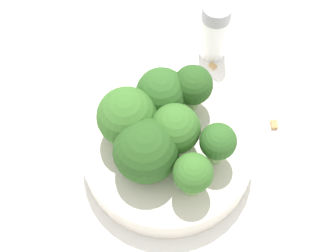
% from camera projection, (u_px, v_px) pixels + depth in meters
% --- Properties ---
extents(ground_plane, '(3.00, 3.00, 0.00)m').
position_uv_depth(ground_plane, '(168.00, 157.00, 0.48)').
color(ground_plane, white).
extents(bowl, '(0.17, 0.17, 0.04)m').
position_uv_depth(bowl, '(168.00, 150.00, 0.46)').
color(bowl, silver).
rests_on(bowl, ground_plane).
extents(broccoli_floret_0, '(0.03, 0.03, 0.05)m').
position_uv_depth(broccoli_floret_0, '(218.00, 143.00, 0.41)').
color(broccoli_floret_0, '#84AD66').
rests_on(broccoli_floret_0, bowl).
extents(broccoli_floret_1, '(0.06, 0.06, 0.06)m').
position_uv_depth(broccoli_floret_1, '(147.00, 152.00, 0.41)').
color(broccoli_floret_1, '#7A9E5B').
rests_on(broccoli_floret_1, bowl).
extents(broccoli_floret_2, '(0.05, 0.05, 0.06)m').
position_uv_depth(broccoli_floret_2, '(174.00, 131.00, 0.41)').
color(broccoli_floret_2, '#84AD66').
rests_on(broccoli_floret_2, bowl).
extents(broccoli_floret_3, '(0.05, 0.05, 0.06)m').
position_uv_depth(broccoli_floret_3, '(162.00, 93.00, 0.43)').
color(broccoli_floret_3, '#84AD66').
rests_on(broccoli_floret_3, bowl).
extents(broccoli_floret_4, '(0.04, 0.04, 0.06)m').
position_uv_depth(broccoli_floret_4, '(193.00, 86.00, 0.43)').
color(broccoli_floret_4, '#8EB770').
rests_on(broccoli_floret_4, bowl).
extents(broccoli_floret_5, '(0.06, 0.06, 0.06)m').
position_uv_depth(broccoli_floret_5, '(127.00, 117.00, 0.42)').
color(broccoli_floret_5, '#84AD66').
rests_on(broccoli_floret_5, bowl).
extents(broccoli_floret_6, '(0.04, 0.04, 0.05)m').
position_uv_depth(broccoli_floret_6, '(193.00, 174.00, 0.40)').
color(broccoli_floret_6, '#84AD66').
rests_on(broccoli_floret_6, bowl).
extents(pepper_shaker, '(0.03, 0.03, 0.07)m').
position_uv_depth(pepper_shaker, '(214.00, 30.00, 0.51)').
color(pepper_shaker, silver).
rests_on(pepper_shaker, ground_plane).
extents(almond_crumb_0, '(0.01, 0.01, 0.01)m').
position_uv_depth(almond_crumb_0, '(275.00, 123.00, 0.49)').
color(almond_crumb_0, '#AD7F4C').
rests_on(almond_crumb_0, ground_plane).
extents(almond_crumb_1, '(0.01, 0.01, 0.01)m').
position_uv_depth(almond_crumb_1, '(213.00, 65.00, 0.53)').
color(almond_crumb_1, tan).
rests_on(almond_crumb_1, ground_plane).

